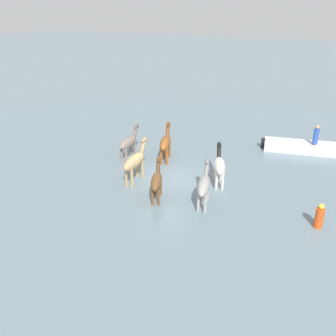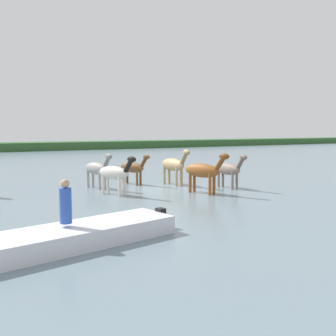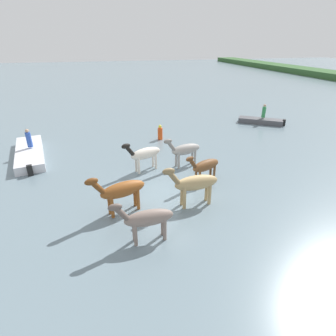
# 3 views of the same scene
# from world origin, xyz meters

# --- Properties ---
(ground_plane) EXTENTS (186.83, 186.83, 0.00)m
(ground_plane) POSITION_xyz_m (0.00, 0.00, 0.00)
(ground_plane) COLOR slate
(horse_gray_outer) EXTENTS (1.25, 2.42, 1.91)m
(horse_gray_outer) POSITION_xyz_m (-2.87, -0.62, 1.05)
(horse_gray_outer) COLOR silver
(horse_gray_outer) RESTS_ON ground_plane
(horse_dark_mare) EXTENTS (1.19, 2.60, 2.03)m
(horse_dark_mare) POSITION_xyz_m (1.06, -2.31, 1.12)
(horse_dark_mare) COLOR brown
(horse_dark_mare) RESTS_ON ground_plane
(horse_dun_straggler) EXTENTS (0.74, 2.65, 2.06)m
(horse_dun_straggler) POSITION_xyz_m (1.27, 0.95, 1.13)
(horse_dun_straggler) COLOR tan
(horse_dun_straggler) RESTS_ON ground_plane
(horse_pinto_flank) EXTENTS (0.99, 2.46, 1.90)m
(horse_pinto_flank) POSITION_xyz_m (-2.92, 1.81, 1.05)
(horse_pinto_flank) COLOR #9E9993
(horse_pinto_flank) RESTS_ON ground_plane
(horse_chestnut_trailing) EXTENTS (1.15, 2.22, 1.75)m
(horse_chestnut_trailing) POSITION_xyz_m (-0.66, 2.20, 0.97)
(horse_chestnut_trailing) COLOR brown
(horse_chestnut_trailing) RESTS_ON ground_plane
(horse_rear_stallion) EXTENTS (0.63, 2.39, 1.86)m
(horse_rear_stallion) POSITION_xyz_m (3.19, -1.57, 1.02)
(horse_rear_stallion) COLOR gray
(horse_rear_stallion) RESTS_ON ground_plane
(boat_launch_far) EXTENTS (6.03, 2.67, 0.77)m
(boat_launch_far) POSITION_xyz_m (-6.72, -7.56, 0.19)
(boat_launch_far) COLOR silver
(boat_launch_far) RESTS_ON ground_plane
(boat_skiff_near) EXTENTS (3.03, 3.76, 0.71)m
(boat_skiff_near) POSITION_xyz_m (-9.91, 11.30, 0.16)
(boat_skiff_near) COLOR #4C4C51
(boat_skiff_near) RESTS_ON ground_plane
(person_helmsman_aft) EXTENTS (0.32, 0.32, 1.19)m
(person_helmsman_aft) POSITION_xyz_m (-6.96, -7.49, 1.17)
(person_helmsman_aft) COLOR #2D51B2
(person_helmsman_aft) RESTS_ON boat_launch_far
(person_watcher_seated) EXTENTS (0.32, 0.32, 1.19)m
(person_watcher_seated) POSITION_xyz_m (-9.90, 11.48, 1.11)
(person_watcher_seated) COLOR #338C4C
(person_watcher_seated) RESTS_ON boat_skiff_near
(buoy_channel_marker) EXTENTS (0.36, 0.36, 1.14)m
(buoy_channel_marker) POSITION_xyz_m (-7.96, 1.45, 0.51)
(buoy_channel_marker) COLOR #E54C19
(buoy_channel_marker) RESTS_ON ground_plane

